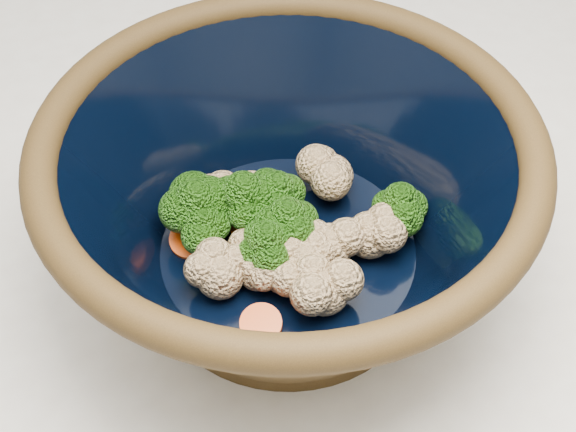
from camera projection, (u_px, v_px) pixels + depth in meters
name	position (u px, v px, depth m)	size (l,w,h in m)	color
mixing_bowl	(288.00, 202.00, 0.52)	(0.39, 0.39, 0.14)	black
vegetable_pile	(275.00, 224.00, 0.54)	(0.17, 0.14, 0.05)	#608442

